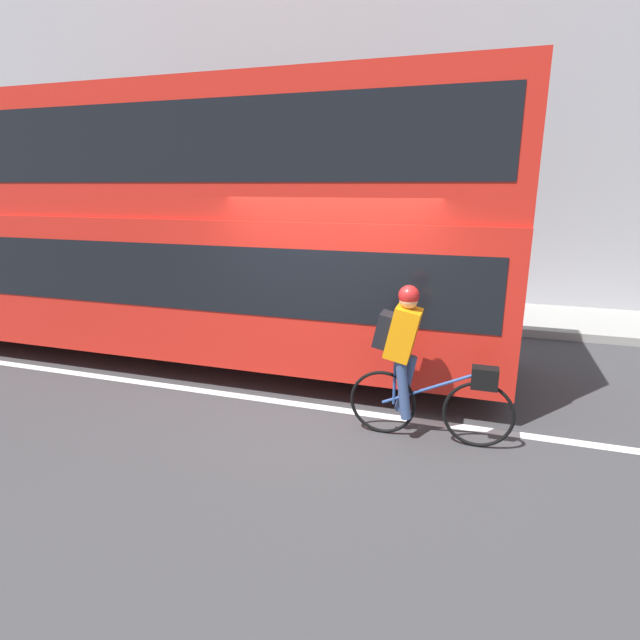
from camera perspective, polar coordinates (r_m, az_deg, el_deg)
name	(u,v)px	position (r m, az deg, el deg)	size (l,w,h in m)	color
ground_plane	(324,409)	(6.17, 0.47, -10.10)	(80.00, 80.00, 0.00)	#38383A
road_center_line	(325,408)	(6.18, 0.53, -9.99)	(50.00, 0.14, 0.01)	silver
sidewalk_curb	(394,309)	(10.76, 8.45, 1.26)	(60.00, 2.17, 0.15)	gray
building_facade	(411,112)	(11.76, 10.37, 22.34)	(60.00, 0.30, 8.28)	#9E9EA3
bus	(169,217)	(8.04, -16.82, 11.16)	(10.04, 2.43, 3.87)	black
cyclist_on_bike	(415,359)	(5.27, 10.77, -4.39)	(1.71, 0.32, 1.66)	black
street_sign_post	(222,231)	(11.69, -11.12, 9.93)	(0.36, 0.09, 2.64)	#59595B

